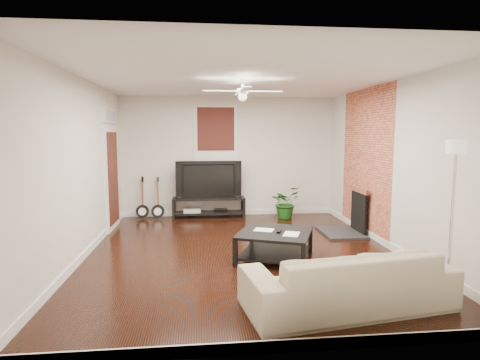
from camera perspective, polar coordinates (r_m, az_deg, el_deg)
The scene contains 14 objects.
room at distance 6.26m, azimuth 0.38°, elevation 1.85°, with size 5.01×6.01×2.81m.
brick_accent at distance 7.89m, azimuth 17.83°, elevation 2.53°, with size 0.02×2.20×2.80m, color #B44E3A.
fireplace at distance 7.90m, azimuth 15.67°, elevation -4.27°, with size 0.80×1.10×0.92m, color black.
window_back at distance 9.18m, azimuth -3.55°, elevation 6.83°, with size 1.00×0.06×1.30m, color #3A120F.
door_left at distance 8.32m, azimuth -18.24°, elevation 1.68°, with size 0.08×1.00×2.50m, color white.
tv_stand at distance 9.14m, azimuth -4.57°, elevation -4.00°, with size 1.67×0.45×0.47m, color black.
tv at distance 9.06m, azimuth -4.61°, elevation 0.15°, with size 1.50×0.20×0.86m, color black.
coffee_table at distance 6.13m, azimuth 5.13°, elevation -9.51°, with size 1.05×1.05×0.44m, color black.
sofa at distance 4.63m, azimuth 15.46°, elevation -13.72°, with size 2.30×0.90×0.67m, color tan.
floor_lamp at distance 5.13m, azimuth 28.57°, elevation -5.26°, with size 0.31×0.31×1.88m, color silver, non-canonical shape.
potted_plant at distance 9.03m, azimuth 6.65°, elevation -3.27°, with size 0.67×0.58×0.74m, color #195016.
guitar_left at distance 9.16m, azimuth -14.13°, elevation -2.58°, with size 0.30×0.21×0.96m, color black, non-canonical shape.
guitar_right at distance 9.09m, azimuth -11.97°, elevation -2.60°, with size 0.30×0.21×0.96m, color black, non-canonical shape.
ceiling_fan at distance 6.27m, azimuth 0.39°, elevation 12.83°, with size 1.24×1.24×0.32m, color white, non-canonical shape.
Camera 1 is at (-0.69, -6.20, 1.93)m, focal length 29.16 mm.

